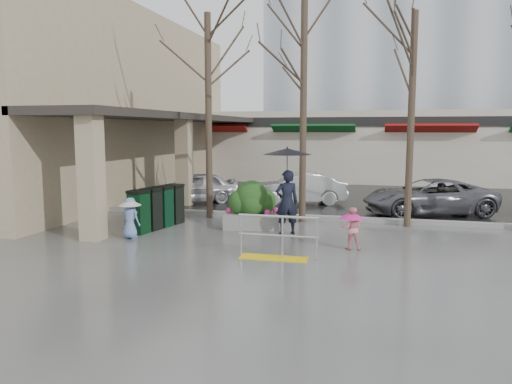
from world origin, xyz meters
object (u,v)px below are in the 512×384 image
at_px(tree_midwest, 304,58).
at_px(woman, 287,183).
at_px(tree_mideast, 413,67).
at_px(planter, 252,206).
at_px(news_boxes, 157,208).
at_px(child_pink, 352,225).
at_px(car_b, 298,188).
at_px(child_blue, 130,214).
at_px(handrail, 277,243).
at_px(car_c, 428,197).
at_px(car_a, 194,187).
at_px(tree_west, 208,66).

distance_m(tree_midwest, woman, 4.26).
height_order(tree_midwest, tree_mideast, tree_midwest).
bearing_deg(planter, tree_midwest, 48.52).
relative_size(woman, news_boxes, 1.09).
xyz_separation_m(child_pink, news_boxes, (-5.92, 1.28, 0.01)).
distance_m(tree_mideast, car_b, 6.99).
distance_m(child_blue, car_b, 8.25).
bearing_deg(tree_mideast, handrail, -123.19).
xyz_separation_m(tree_midwest, woman, (-0.13, -2.02, -3.74)).
xyz_separation_m(planter, car_c, (5.42, 3.95, -0.07)).
xyz_separation_m(news_boxes, car_c, (8.23, 4.62, -0.00)).
bearing_deg(woman, car_a, -72.30).
relative_size(tree_midwest, car_b, 1.83).
relative_size(woman, car_c, 0.56).
xyz_separation_m(planter, car_a, (-3.68, 4.55, -0.07)).
height_order(woman, car_c, woman).
bearing_deg(child_blue, child_pink, -165.66).
bearing_deg(handrail, child_blue, 165.82).
bearing_deg(tree_midwest, planter, -131.48).
distance_m(handrail, woman, 3.00).
distance_m(handrail, car_c, 8.28).
xyz_separation_m(tree_west, woman, (3.07, -2.02, -3.60)).
bearing_deg(tree_mideast, planter, -162.20).
relative_size(child_blue, car_b, 0.30).
bearing_deg(car_a, tree_west, -2.58).
xyz_separation_m(handrail, news_boxes, (-4.28, 2.64, 0.26)).
bearing_deg(car_a, planter, 6.16).
distance_m(handrail, tree_west, 7.52).
relative_size(tree_west, tree_mideast, 1.05).
height_order(woman, car_a, woman).
height_order(handrail, car_c, car_c).
distance_m(car_b, car_c, 5.06).
distance_m(tree_midwest, car_b, 6.02).
xyz_separation_m(tree_west, child_pink, (5.00, -3.44, -4.47)).
height_order(child_blue, planter, planter).
bearing_deg(tree_midwest, handrail, -88.09).
xyz_separation_m(handrail, tree_west, (-3.36, 4.80, 4.71)).
bearing_deg(woman, car_c, -159.30).
relative_size(car_b, car_c, 0.84).
bearing_deg(handrail, news_boxes, 148.29).
bearing_deg(car_c, tree_midwest, -76.81).
height_order(tree_midwest, car_a, tree_midwest).
relative_size(news_boxes, car_b, 0.61).
distance_m(child_pink, planter, 3.67).
distance_m(tree_west, child_blue, 5.84).
xyz_separation_m(tree_midwest, car_c, (4.11, 2.47, -4.60)).
relative_size(child_pink, planter, 0.59).
bearing_deg(handrail, car_c, 61.46).
xyz_separation_m(tree_west, car_c, (7.31, 2.47, -4.45)).
xyz_separation_m(car_a, car_c, (9.11, -0.61, 0.00)).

